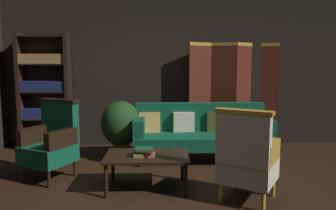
% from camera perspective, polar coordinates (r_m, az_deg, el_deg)
% --- Properties ---
extents(ground_plane, '(10.00, 10.00, 0.00)m').
position_cam_1_polar(ground_plane, '(3.86, 0.35, -15.62)').
color(ground_plane, black).
extents(back_wall, '(7.20, 0.10, 2.80)m').
position_cam_1_polar(back_wall, '(6.02, -0.45, 6.19)').
color(back_wall, black).
rests_on(back_wall, ground_plane).
extents(folding_screen, '(1.69, 0.34, 1.90)m').
position_cam_1_polar(folding_screen, '(6.05, 11.52, 2.12)').
color(folding_screen, '#5B2319').
rests_on(folding_screen, ground_plane).
extents(bookshelf, '(0.90, 0.32, 2.05)m').
position_cam_1_polar(bookshelf, '(6.12, -20.97, 2.56)').
color(bookshelf, black).
rests_on(bookshelf, ground_plane).
extents(velvet_couch, '(2.12, 0.78, 0.88)m').
position_cam_1_polar(velvet_couch, '(5.17, 5.92, -4.53)').
color(velvet_couch, black).
rests_on(velvet_couch, ground_plane).
extents(coffee_table, '(1.00, 0.64, 0.42)m').
position_cam_1_polar(coffee_table, '(3.92, -3.80, -9.49)').
color(coffee_table, black).
rests_on(coffee_table, ground_plane).
extents(armchair_gilt_accent, '(0.80, 0.79, 1.04)m').
position_cam_1_polar(armchair_gilt_accent, '(3.63, 13.83, -9.14)').
color(armchair_gilt_accent, gold).
rests_on(armchair_gilt_accent, ground_plane).
extents(armchair_wing_left, '(0.78, 0.78, 1.04)m').
position_cam_1_polar(armchair_wing_left, '(4.53, -19.96, -6.13)').
color(armchair_wing_left, black).
rests_on(armchair_wing_left, ground_plane).
extents(potted_plant, '(0.63, 0.63, 0.93)m').
position_cam_1_polar(potted_plant, '(5.22, -8.36, -3.59)').
color(potted_plant, brown).
rests_on(potted_plant, ground_plane).
extents(book_tan_leather, '(0.26, 0.16, 0.04)m').
position_cam_1_polar(book_tan_leather, '(3.85, -4.24, -8.74)').
color(book_tan_leather, '#9E7A47').
rests_on(book_tan_leather, coffee_table).
extents(book_red_leather, '(0.25, 0.21, 0.03)m').
position_cam_1_polar(book_red_leather, '(3.84, -4.24, -8.24)').
color(book_red_leather, maroon).
rests_on(book_red_leather, book_tan_leather).
extents(book_green_cloth, '(0.21, 0.19, 0.03)m').
position_cam_1_polar(book_green_cloth, '(3.84, -4.24, -7.83)').
color(book_green_cloth, '#1E4C28').
rests_on(book_green_cloth, book_red_leather).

